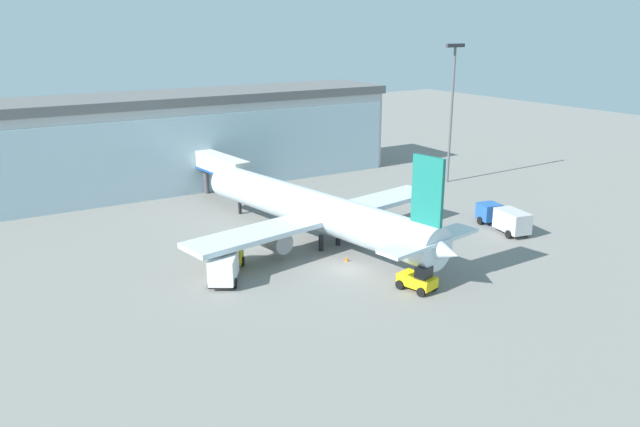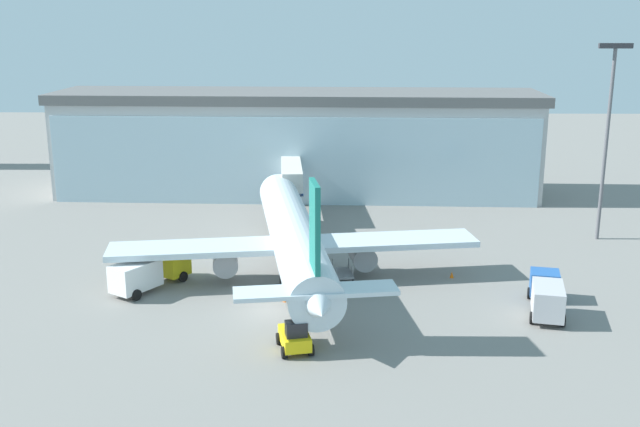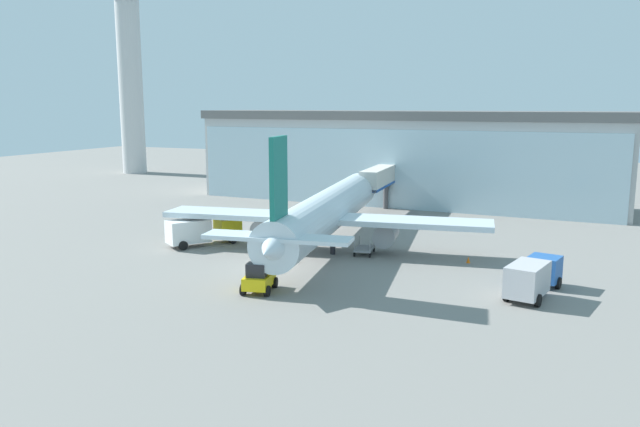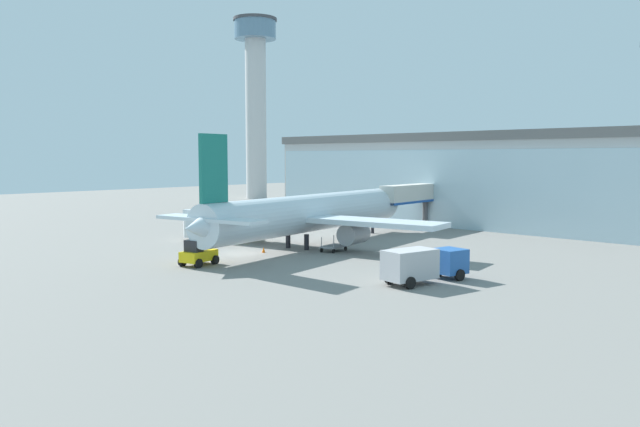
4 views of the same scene
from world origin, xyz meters
name	(u,v)px [view 2 (image 2 of 4)]	position (x,y,z in m)	size (l,w,h in m)	color
ground	(273,310)	(0.00, 0.00, 0.00)	(240.00, 240.00, 0.00)	gray
terminal_building	(297,143)	(0.00, 39.40, 6.42)	(60.44, 14.48, 12.85)	#ACACAC
jet_bridge	(292,176)	(-0.13, 28.56, 4.50)	(3.10, 11.46, 5.89)	beige
apron_light_mast	(608,126)	(31.38, 19.55, 11.47)	(3.20, 0.40, 19.42)	#59595E
airplane	(294,237)	(1.21, 7.80, 3.51)	(31.39, 36.38, 11.48)	silver
catering_truck	(148,272)	(-10.67, 4.41, 1.47)	(5.87, 7.30, 2.65)	yellow
fuel_truck	(547,295)	(20.81, -0.18, 1.47)	(3.73, 7.60, 2.65)	#2659A5
baggage_cart	(342,273)	(5.40, 7.09, 0.50)	(1.99, 3.00, 1.50)	gray
pushback_tug	(295,337)	(2.04, -7.14, 0.97)	(2.78, 3.52, 2.30)	yellow
safety_cone_nose	(285,298)	(0.80, 1.74, 0.28)	(0.36, 0.36, 0.55)	orange
safety_cone_wingtip	(452,275)	(14.86, 7.59, 0.28)	(0.36, 0.36, 0.55)	orange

